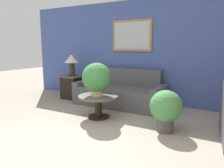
{
  "coord_description": "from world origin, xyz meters",
  "views": [
    {
      "loc": [
        1.85,
        -1.94,
        1.44
      ],
      "look_at": [
        -0.53,
        2.3,
        0.6
      ],
      "focal_mm": 35.0,
      "sensor_mm": 36.0,
      "label": 1
    }
  ],
  "objects_px": {
    "table_lamp": "(72,61)",
    "potted_plant_on_table": "(97,78)",
    "side_table": "(72,87)",
    "couch_main": "(120,94)",
    "potted_plant_floor": "(166,108)",
    "coffee_table": "(98,102)"
  },
  "relations": [
    {
      "from": "table_lamp",
      "to": "potted_plant_on_table",
      "type": "relative_size",
      "value": 0.89
    },
    {
      "from": "potted_plant_on_table",
      "to": "side_table",
      "type": "bearing_deg",
      "value": 144.34
    },
    {
      "from": "couch_main",
      "to": "potted_plant_on_table",
      "type": "xyz_separation_m",
      "value": [
        0.05,
        -1.12,
        0.54
      ]
    },
    {
      "from": "potted_plant_floor",
      "to": "table_lamp",
      "type": "bearing_deg",
      "value": 158.82
    },
    {
      "from": "side_table",
      "to": "potted_plant_floor",
      "type": "height_order",
      "value": "potted_plant_floor"
    },
    {
      "from": "coffee_table",
      "to": "potted_plant_floor",
      "type": "relative_size",
      "value": 1.13
    },
    {
      "from": "couch_main",
      "to": "table_lamp",
      "type": "bearing_deg",
      "value": -179.47
    },
    {
      "from": "potted_plant_floor",
      "to": "potted_plant_on_table",
      "type": "bearing_deg",
      "value": 178.5
    },
    {
      "from": "couch_main",
      "to": "coffee_table",
      "type": "bearing_deg",
      "value": -86.54
    },
    {
      "from": "table_lamp",
      "to": "potted_plant_floor",
      "type": "relative_size",
      "value": 0.82
    },
    {
      "from": "side_table",
      "to": "table_lamp",
      "type": "relative_size",
      "value": 1.09
    },
    {
      "from": "coffee_table",
      "to": "side_table",
      "type": "relative_size",
      "value": 1.27
    },
    {
      "from": "side_table",
      "to": "potted_plant_on_table",
      "type": "height_order",
      "value": "potted_plant_on_table"
    },
    {
      "from": "couch_main",
      "to": "table_lamp",
      "type": "relative_size",
      "value": 3.74
    },
    {
      "from": "coffee_table",
      "to": "potted_plant_floor",
      "type": "xyz_separation_m",
      "value": [
        1.4,
        -0.07,
        0.07
      ]
    },
    {
      "from": "couch_main",
      "to": "side_table",
      "type": "bearing_deg",
      "value": -179.47
    },
    {
      "from": "couch_main",
      "to": "coffee_table",
      "type": "relative_size",
      "value": 2.71
    },
    {
      "from": "coffee_table",
      "to": "side_table",
      "type": "height_order",
      "value": "side_table"
    },
    {
      "from": "coffee_table",
      "to": "table_lamp",
      "type": "height_order",
      "value": "table_lamp"
    },
    {
      "from": "potted_plant_on_table",
      "to": "coffee_table",
      "type": "bearing_deg",
      "value": 58.86
    },
    {
      "from": "table_lamp",
      "to": "potted_plant_floor",
      "type": "height_order",
      "value": "table_lamp"
    },
    {
      "from": "coffee_table",
      "to": "potted_plant_on_table",
      "type": "distance_m",
      "value": 0.49
    }
  ]
}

